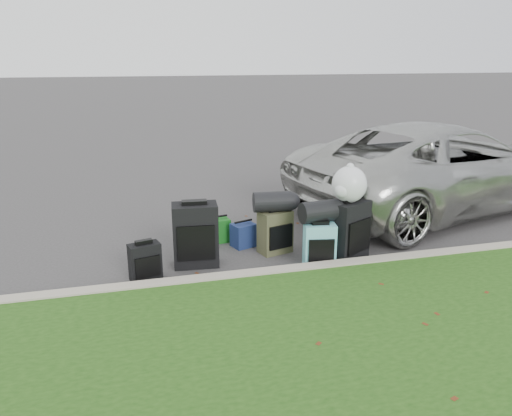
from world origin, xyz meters
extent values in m
plane|color=#383535|center=(0.00, 0.00, 0.00)|extent=(120.00, 120.00, 0.00)
cube|color=#9E937F|center=(0.00, -1.00, 0.07)|extent=(120.00, 0.18, 0.15)
imported|color=#B7B7B2|center=(3.45, 1.13, 0.75)|extent=(5.87, 3.77, 1.51)
cube|color=black|center=(-1.67, -0.57, 0.23)|extent=(0.40, 0.29, 0.46)
cube|color=black|center=(-1.02, -0.29, 0.41)|extent=(0.59, 0.39, 0.82)
cube|color=#373822|center=(0.08, -0.12, 0.29)|extent=(0.49, 0.37, 0.59)
cube|color=teal|center=(0.50, -0.72, 0.28)|extent=(0.43, 0.30, 0.56)
cube|color=black|center=(0.95, -0.58, 0.39)|extent=(0.61, 0.52, 0.79)
cube|color=#156219|center=(-0.59, 0.47, 0.17)|extent=(0.34, 0.29, 0.34)
cube|color=navy|center=(-0.28, 0.19, 0.17)|extent=(0.37, 0.33, 0.33)
cylinder|color=black|center=(0.04, -0.13, 0.73)|extent=(0.53, 0.32, 0.27)
cylinder|color=black|center=(0.52, -0.62, 0.70)|extent=(0.52, 0.33, 0.28)
sphere|color=white|center=(0.93, -0.57, 1.01)|extent=(0.45, 0.45, 0.45)
camera|label=1|loc=(-1.77, -6.24, 2.60)|focal=35.00mm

